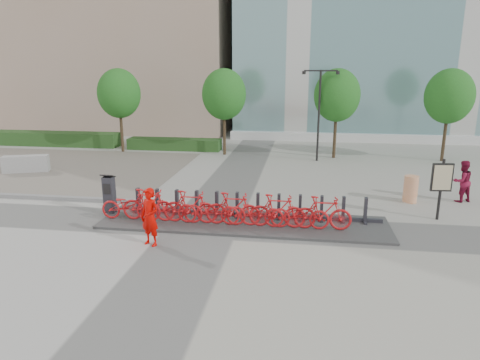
# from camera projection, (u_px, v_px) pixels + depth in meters

# --- Properties ---
(ground) EXTENTS (120.00, 120.00, 0.00)m
(ground) POSITION_uv_depth(u_px,v_px,m) (204.00, 225.00, 14.28)
(ground) COLOR #9C9A8B
(gravel_patch) EXTENTS (14.00, 14.00, 0.00)m
(gravel_patch) POSITION_uv_depth(u_px,v_px,m) (48.00, 168.00, 22.39)
(gravel_patch) COLOR #5A544B
(gravel_patch) RESTS_ON ground
(hedge_a) EXTENTS (10.00, 1.40, 0.90)m
(hedge_a) POSITION_uv_depth(u_px,v_px,m) (48.00, 139.00, 29.07)
(hedge_a) COLOR #235522
(hedge_a) RESTS_ON ground
(hedge_b) EXTENTS (6.00, 1.20, 0.70)m
(hedge_b) POSITION_uv_depth(u_px,v_px,m) (175.00, 144.00, 27.53)
(hedge_b) COLOR #235522
(hedge_b) RESTS_ON ground
(tree_0) EXTENTS (2.60, 2.60, 5.10)m
(tree_0) POSITION_uv_depth(u_px,v_px,m) (119.00, 94.00, 25.99)
(tree_0) COLOR #3C301D
(tree_0) RESTS_ON ground
(tree_1) EXTENTS (2.60, 2.60, 5.10)m
(tree_1) POSITION_uv_depth(u_px,v_px,m) (224.00, 94.00, 25.07)
(tree_1) COLOR #3C301D
(tree_1) RESTS_ON ground
(tree_2) EXTENTS (2.60, 2.60, 5.10)m
(tree_2) POSITION_uv_depth(u_px,v_px,m) (337.00, 95.00, 24.15)
(tree_2) COLOR #3C301D
(tree_2) RESTS_ON ground
(tree_3) EXTENTS (2.60, 2.60, 5.10)m
(tree_3) POSITION_uv_depth(u_px,v_px,m) (449.00, 96.00, 23.30)
(tree_3) COLOR #3C301D
(tree_3) RESTS_ON ground
(streetlamp) EXTENTS (2.00, 0.20, 5.00)m
(streetlamp) POSITION_uv_depth(u_px,v_px,m) (319.00, 105.00, 23.45)
(streetlamp) COLOR black
(streetlamp) RESTS_ON ground
(dock_pad) EXTENTS (9.60, 2.40, 0.08)m
(dock_pad) POSITION_uv_depth(u_px,v_px,m) (244.00, 223.00, 14.37)
(dock_pad) COLOR #414141
(dock_pad) RESTS_ON ground
(dock_rail_posts) EXTENTS (8.02, 0.50, 0.85)m
(dock_rail_posts) POSITION_uv_depth(u_px,v_px,m) (247.00, 205.00, 14.70)
(dock_rail_posts) COLOR #2C2C33
(dock_rail_posts) RESTS_ON dock_pad
(bike_0) EXTENTS (1.88, 0.66, 0.99)m
(bike_0) POSITION_uv_depth(u_px,v_px,m) (128.00, 205.00, 14.45)
(bike_0) COLOR red
(bike_0) RESTS_ON dock_pad
(bike_1) EXTENTS (1.82, 0.52, 1.10)m
(bike_1) POSITION_uv_depth(u_px,v_px,m) (148.00, 205.00, 14.34)
(bike_1) COLOR red
(bike_1) RESTS_ON dock_pad
(bike_2) EXTENTS (1.88, 0.66, 0.99)m
(bike_2) POSITION_uv_depth(u_px,v_px,m) (169.00, 207.00, 14.25)
(bike_2) COLOR red
(bike_2) RESTS_ON dock_pad
(bike_3) EXTENTS (1.82, 0.52, 1.10)m
(bike_3) POSITION_uv_depth(u_px,v_px,m) (190.00, 207.00, 14.13)
(bike_3) COLOR red
(bike_3) RESTS_ON dock_pad
(bike_4) EXTENTS (1.88, 0.66, 0.99)m
(bike_4) POSITION_uv_depth(u_px,v_px,m) (211.00, 209.00, 14.04)
(bike_4) COLOR red
(bike_4) RESTS_ON dock_pad
(bike_5) EXTENTS (1.82, 0.52, 1.10)m
(bike_5) POSITION_uv_depth(u_px,v_px,m) (233.00, 209.00, 13.93)
(bike_5) COLOR red
(bike_5) RESTS_ON dock_pad
(bike_6) EXTENTS (1.88, 0.66, 0.99)m
(bike_6) POSITION_uv_depth(u_px,v_px,m) (255.00, 211.00, 13.84)
(bike_6) COLOR red
(bike_6) RESTS_ON dock_pad
(bike_7) EXTENTS (1.82, 0.52, 1.10)m
(bike_7) POSITION_uv_depth(u_px,v_px,m) (277.00, 211.00, 13.72)
(bike_7) COLOR red
(bike_7) RESTS_ON dock_pad
(bike_8) EXTENTS (1.88, 0.66, 0.99)m
(bike_8) POSITION_uv_depth(u_px,v_px,m) (300.00, 214.00, 13.64)
(bike_8) COLOR red
(bike_8) RESTS_ON dock_pad
(bike_9) EXTENTS (1.82, 0.52, 1.10)m
(bike_9) POSITION_uv_depth(u_px,v_px,m) (323.00, 213.00, 13.52)
(bike_9) COLOR red
(bike_9) RESTS_ON dock_pad
(kiosk) EXTENTS (0.45, 0.38, 1.42)m
(kiosk) POSITION_uv_depth(u_px,v_px,m) (109.00, 194.00, 15.12)
(kiosk) COLOR #2C2C33
(kiosk) RESTS_ON dock_pad
(worker_red) EXTENTS (0.74, 0.63, 1.73)m
(worker_red) POSITION_uv_depth(u_px,v_px,m) (150.00, 217.00, 12.45)
(worker_red) COLOR #E00500
(worker_red) RESTS_ON ground
(pedestrian) EXTENTS (0.97, 0.88, 1.64)m
(pedestrian) POSITION_uv_depth(u_px,v_px,m) (462.00, 181.00, 16.60)
(pedestrian) COLOR maroon
(pedestrian) RESTS_ON ground
(construction_barrel) EXTENTS (0.69, 0.69, 1.04)m
(construction_barrel) POSITION_uv_depth(u_px,v_px,m) (411.00, 189.00, 16.62)
(construction_barrel) COLOR #EB6307
(construction_barrel) RESTS_ON ground
(jersey_barrier) EXTENTS (2.22, 1.30, 0.83)m
(jersey_barrier) POSITION_uv_depth(u_px,v_px,m) (26.00, 164.00, 21.50)
(jersey_barrier) COLOR #A6A6A3
(jersey_barrier) RESTS_ON ground
(map_sign) EXTENTS (0.70, 0.19, 2.13)m
(map_sign) POSITION_uv_depth(u_px,v_px,m) (442.00, 180.00, 14.43)
(map_sign) COLOR black
(map_sign) RESTS_ON ground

